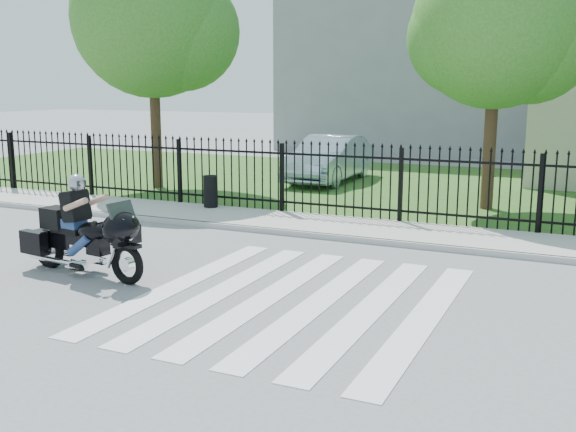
% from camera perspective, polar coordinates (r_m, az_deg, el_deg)
% --- Properties ---
extents(ground, '(120.00, 120.00, 0.00)m').
position_cam_1_polar(ground, '(10.29, 0.43, -7.12)').
color(ground, slate).
rests_on(ground, ground).
extents(crosswalk, '(5.00, 5.50, 0.01)m').
position_cam_1_polar(crosswalk, '(10.28, 0.43, -7.09)').
color(crosswalk, silver).
rests_on(crosswalk, ground).
extents(sidewalk, '(40.00, 2.00, 0.12)m').
position_cam_1_polar(sidewalk, '(14.82, 8.38, -1.32)').
color(sidewalk, '#ADAAA3').
rests_on(sidewalk, ground).
extents(curb, '(40.00, 0.12, 0.12)m').
position_cam_1_polar(curb, '(13.88, 7.22, -2.13)').
color(curb, '#ADAAA3').
rests_on(curb, ground).
extents(grass_strip, '(40.00, 12.00, 0.02)m').
position_cam_1_polar(grass_strip, '(21.53, 13.65, 2.22)').
color(grass_strip, '#25521C').
rests_on(grass_strip, ground).
extents(iron_fence, '(26.00, 0.04, 1.80)m').
position_cam_1_polar(iron_fence, '(15.61, 9.51, 2.43)').
color(iron_fence, black).
rests_on(iron_fence, ground).
extents(tree_left, '(4.80, 4.80, 7.58)m').
position_cam_1_polar(tree_left, '(21.52, -11.46, 16.10)').
color(tree_left, '#382316').
rests_on(tree_left, ground).
extents(tree_mid, '(4.20, 4.20, 6.78)m').
position_cam_1_polar(tree_mid, '(18.14, 17.24, 15.20)').
color(tree_mid, '#382316').
rests_on(tree_mid, ground).
extents(building_tall, '(15.00, 10.00, 12.00)m').
position_cam_1_polar(building_tall, '(35.72, 13.74, 15.27)').
color(building_tall, gray).
rests_on(building_tall, ground).
extents(motorcycle_rider, '(2.67, 1.09, 1.77)m').
position_cam_1_polar(motorcycle_rider, '(12.00, -17.07, -1.38)').
color(motorcycle_rider, black).
rests_on(motorcycle_rider, ground).
extents(parked_car, '(1.61, 4.62, 1.52)m').
position_cam_1_polar(parked_car, '(22.45, 3.50, 4.85)').
color(parked_car, '#9FB4C8').
rests_on(parked_car, grass_strip).
extents(litter_bin, '(0.37, 0.37, 0.81)m').
position_cam_1_polar(litter_bin, '(17.31, -6.57, 2.09)').
color(litter_bin, black).
rests_on(litter_bin, sidewalk).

